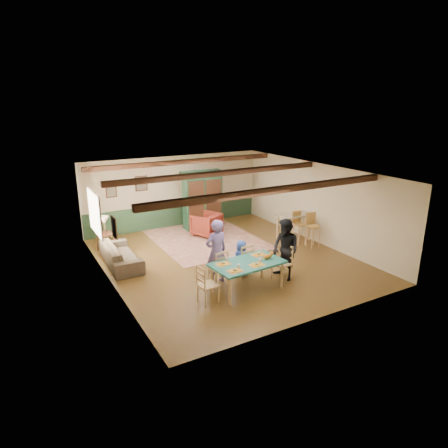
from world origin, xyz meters
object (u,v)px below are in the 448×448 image
bar_stool_left (299,228)px  cat (267,256)px  dining_chair_far_right (243,260)px  armchair (207,224)px  person_woman (285,250)px  sofa (121,255)px  dining_chair_end_right (282,263)px  person_child (241,258)px  end_table (106,242)px  armoire (202,200)px  table_lamp (104,225)px  dining_table (247,276)px  dining_chair_far_left (218,267)px  person_man (216,252)px  dining_chair_end_left (208,284)px  bar_stool_right (313,230)px  counter_table (293,227)px

bar_stool_left → cat: bearing=-145.6°
dining_chair_far_right → armchair: size_ratio=1.07×
dining_chair_far_right → person_woman: (0.92, -0.66, 0.36)m
dining_chair_far_right → sofa: 3.66m
sofa → dining_chair_end_right: bearing=-129.9°
person_child → end_table: (-2.82, 3.72, -0.21)m
dining_chair_end_right → end_table: 5.77m
dining_chair_far_right → armoire: bearing=-107.0°
table_lamp → bar_stool_left: (5.87, -2.50, -0.33)m
dining_table → dining_chair_far_left: size_ratio=1.89×
dining_table → armchair: (1.08, 4.42, 0.03)m
person_man → bar_stool_left: (3.87, 1.29, -0.32)m
end_table → bar_stool_left: size_ratio=0.54×
person_woman → cat: person_woman is taller
person_man → end_table: person_man is taller
dining_chair_far_right → armchair: dining_chair_far_right is taller
armchair → end_table: size_ratio=1.48×
dining_chair_end_left → armoire: size_ratio=0.44×
person_woman → sofa: bearing=-135.3°
dining_chair_far_left → armchair: bearing=-117.1°
cat → sofa: size_ratio=0.17×
person_man → bar_stool_right: bearing=-172.9°
person_child → armchair: 3.65m
person_man → end_table: size_ratio=2.88×
person_man → armchair: 3.98m
dining_chair_end_left → armchair: size_ratio=1.07×
dining_chair_far_right → dining_chair_end_left: size_ratio=1.00×
dining_chair_end_left → bar_stool_left: (4.57, 2.16, 0.08)m
cat → counter_table: 3.85m
dining_chair_end_left → bar_stool_left: 5.05m
cat → armoire: bearing=77.2°
person_woman → table_lamp: person_woman is taller
dining_chair_end_right → person_child: person_child is taller
armoire → armchair: size_ratio=2.43×
dining_table → person_man: bearing=121.1°
end_table → bar_stool_left: 6.39m
dining_table → bar_stool_left: bearing=31.3°
dining_chair_end_right → counter_table: bearing=131.3°
end_table → bar_stool_right: bearing=-25.8°
dining_table → table_lamp: bearing=118.5°
bar_stool_left → dining_chair_end_right: bearing=-141.0°
dining_table → counter_table: size_ratio=1.62×
person_woman → counter_table: 3.24m
armchair → sofa: 3.64m
person_man → cat: bearing=136.5°
cat → bar_stool_right: size_ratio=0.32×
dining_chair_far_right → end_table: bearing=-57.9°
person_man → armoire: 4.83m
person_child → bar_stool_left: size_ratio=0.91×
dining_chair_far_left → table_lamp: (-2.01, 3.86, 0.41)m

